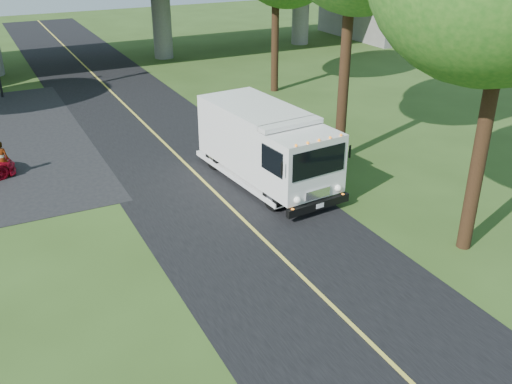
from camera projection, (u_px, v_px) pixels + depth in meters
ground at (338, 312)px, 15.15m from camera, size 120.00×120.00×0.00m
road at (198, 176)px, 23.19m from camera, size 7.00×90.00×0.02m
lane_line at (198, 176)px, 23.19m from camera, size 0.12×90.00×0.01m
step_van at (265, 144)px, 22.05m from camera, size 3.21×7.24×2.95m
pedestrian at (2, 159)px, 22.84m from camera, size 0.65×0.52×1.54m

